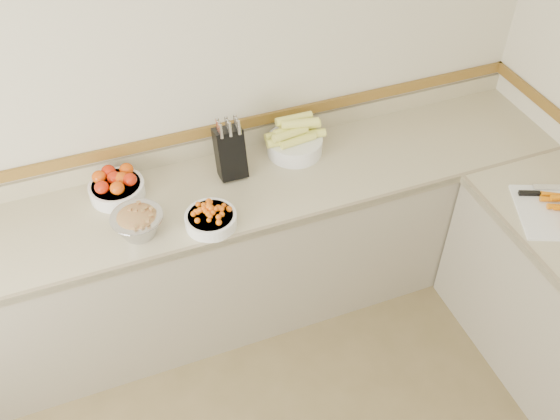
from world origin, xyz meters
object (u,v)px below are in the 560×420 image
object	(u,v)px
knife_block	(230,152)
tomato_bowl	(116,186)
corn_bowl	(295,140)
rhubarb_bowl	(138,222)
cherry_tomato_bowl	(210,218)

from	to	relation	value
knife_block	tomato_bowl	bearing A→B (deg)	176.33
knife_block	corn_bowl	size ratio (longest dim) A/B	1.04
rhubarb_bowl	tomato_bowl	bearing A→B (deg)	98.79
knife_block	corn_bowl	distance (m)	0.38
knife_block	tomato_bowl	distance (m)	0.59
knife_block	tomato_bowl	xyz separation A→B (m)	(-0.58, 0.04, -0.08)
knife_block	corn_bowl	world-z (taller)	knife_block
tomato_bowl	corn_bowl	distance (m)	0.95
tomato_bowl	rhubarb_bowl	xyz separation A→B (m)	(0.05, -0.30, 0.01)
rhubarb_bowl	cherry_tomato_bowl	bearing A→B (deg)	-11.26
tomato_bowl	rhubarb_bowl	bearing A→B (deg)	-81.21
tomato_bowl	corn_bowl	bearing A→B (deg)	0.40
tomato_bowl	cherry_tomato_bowl	world-z (taller)	cherry_tomato_bowl
tomato_bowl	rhubarb_bowl	distance (m)	0.31
rhubarb_bowl	corn_bowl	bearing A→B (deg)	18.95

